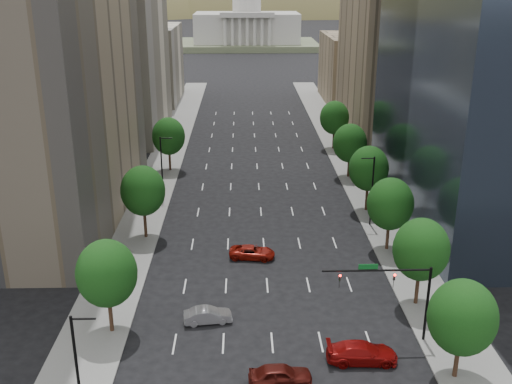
{
  "coord_description": "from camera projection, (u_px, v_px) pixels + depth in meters",
  "views": [
    {
      "loc": [
        -2.42,
        -13.31,
        29.53
      ],
      "look_at": [
        -1.0,
        45.68,
        8.0
      ],
      "focal_mm": 41.8,
      "sensor_mm": 36.0,
      "label": 1
    }
  ],
  "objects": [
    {
      "name": "tree_right_4",
      "position": [
        350.0,
        143.0,
        90.62
      ],
      "size": [
        5.2,
        5.2,
        8.46
      ],
      "color": "#382316",
      "rests_on": "ground"
    },
    {
      "name": "tree_left_2",
      "position": [
        169.0,
        136.0,
        93.67
      ],
      "size": [
        5.2,
        5.2,
        8.68
      ],
      "color": "#382316",
      "rests_on": "ground"
    },
    {
      "name": "streetlight_ls",
      "position": [
        78.0,
        371.0,
        39.49
      ],
      "size": [
        1.7,
        0.2,
        9.0
      ],
      "color": "black",
      "rests_on": "ground"
    },
    {
      "name": "tree_right_2",
      "position": [
        390.0,
        204.0,
        66.15
      ],
      "size": [
        5.2,
        5.2,
        8.61
      ],
      "color": "#382316",
      "rests_on": "ground"
    },
    {
      "name": "car_silver",
      "position": [
        208.0,
        315.0,
        53.6
      ],
      "size": [
        4.5,
        2.09,
        1.43
      ],
      "primitive_type": "imported",
      "rotation": [
        0.0,
        0.0,
        1.71
      ],
      "color": "gray",
      "rests_on": "ground"
    },
    {
      "name": "streetlight_ln",
      "position": [
        162.0,
        166.0,
        81.76
      ],
      "size": [
        1.7,
        0.2,
        9.0
      ],
      "color": "black",
      "rests_on": "ground"
    },
    {
      "name": "tree_right_3",
      "position": [
        369.0,
        169.0,
        77.32
      ],
      "size": [
        5.2,
        5.2,
        8.89
      ],
      "color": "#382316",
      "rests_on": "ground"
    },
    {
      "name": "tree_right_0",
      "position": [
        462.0,
        317.0,
        44.63
      ],
      "size": [
        5.2,
        5.2,
        8.39
      ],
      "color": "#382316",
      "rests_on": "ground"
    },
    {
      "name": "sidewalk_left",
      "position": [
        144.0,
        212.0,
        78.65
      ],
      "size": [
        6.0,
        200.0,
        0.15
      ],
      "primitive_type": "cube",
      "color": "slate",
      "rests_on": "ground"
    },
    {
      "name": "traffic_signal",
      "position": [
        399.0,
        288.0,
        49.31
      ],
      "size": [
        9.12,
        0.4,
        7.38
      ],
      "color": "black",
      "rests_on": "ground"
    },
    {
      "name": "tree_right_1",
      "position": [
        421.0,
        250.0,
        54.83
      ],
      "size": [
        5.2,
        5.2,
        8.75
      ],
      "color": "#382316",
      "rests_on": "ground"
    },
    {
      "name": "car_red_far",
      "position": [
        252.0,
        252.0,
        65.85
      ],
      "size": [
        5.29,
        2.93,
        1.4
      ],
      "primitive_type": "imported",
      "rotation": [
        0.0,
        0.0,
        1.45
      ],
      "color": "maroon",
      "rests_on": "ground"
    },
    {
      "name": "foothills",
      "position": [
        278.0,
        46.0,
        599.33
      ],
      "size": [
        720.0,
        413.0,
        263.0
      ],
      "color": "brown",
      "rests_on": "ground"
    },
    {
      "name": "sidewalk_right",
      "position": [
        377.0,
        210.0,
        79.35
      ],
      "size": [
        6.0,
        200.0,
        0.15
      ],
      "primitive_type": "cube",
      "color": "slate",
      "rests_on": "ground"
    },
    {
      "name": "midrise_cream_left",
      "position": [
        122.0,
        43.0,
        112.85
      ],
      "size": [
        14.0,
        30.0,
        35.0
      ],
      "primitive_type": "cube",
      "color": "beige",
      "rests_on": "ground"
    },
    {
      "name": "car_maroon",
      "position": [
        280.0,
        375.0,
        45.41
      ],
      "size": [
        4.96,
        2.24,
        1.66
      ],
      "primitive_type": "imported",
      "rotation": [
        0.0,
        0.0,
        1.63
      ],
      "color": "#46100B",
      "rests_on": "ground"
    },
    {
      "name": "filler_right",
      "position": [
        354.0,
        69.0,
        145.41
      ],
      "size": [
        14.0,
        26.0,
        16.0
      ],
      "primitive_type": "cube",
      "color": "#8C7759",
      "rests_on": "ground"
    },
    {
      "name": "parking_tan_right",
      "position": [
        387.0,
        57.0,
        112.02
      ],
      "size": [
        14.0,
        30.0,
        30.0
      ],
      "primitive_type": "cube",
      "color": "#8C7759",
      "rests_on": "ground"
    },
    {
      "name": "filler_left",
      "position": [
        150.0,
        64.0,
        146.75
      ],
      "size": [
        14.0,
        26.0,
        18.0
      ],
      "primitive_type": "cube",
      "color": "beige",
      "rests_on": "ground"
    },
    {
      "name": "streetlight_rn",
      "position": [
        372.0,
        189.0,
        72.97
      ],
      "size": [
        1.7,
        0.2,
        9.0
      ],
      "color": "black",
      "rests_on": "ground"
    },
    {
      "name": "tree_left_1",
      "position": [
        143.0,
        191.0,
        69.15
      ],
      "size": [
        5.2,
        5.2,
        8.97
      ],
      "color": "#382316",
      "rests_on": "ground"
    },
    {
      "name": "tree_right_5",
      "position": [
        334.0,
        118.0,
        105.55
      ],
      "size": [
        5.2,
        5.2,
        8.75
      ],
      "color": "#382316",
      "rests_on": "ground"
    },
    {
      "name": "car_red_near",
      "position": [
        362.0,
        353.0,
        48.11
      ],
      "size": [
        5.79,
        2.47,
        1.67
      ],
      "primitive_type": "imported",
      "rotation": [
        0.0,
        0.0,
        1.55
      ],
      "color": "maroon",
      "rests_on": "ground"
    },
    {
      "name": "tree_left_0",
      "position": [
        107.0,
        273.0,
        50.44
      ],
      "size": [
        5.2,
        5.2,
        8.75
      ],
      "color": "#382316",
      "rests_on": "ground"
    },
    {
      "name": "capitol",
      "position": [
        247.0,
        27.0,
        254.25
      ],
      "size": [
        60.0,
        40.0,
        35.2
      ],
      "color": "#596647",
      "rests_on": "ground"
    }
  ]
}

